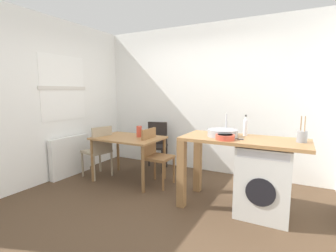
% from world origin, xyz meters
% --- Properties ---
extents(ground_plane, '(5.46, 5.46, 0.00)m').
position_xyz_m(ground_plane, '(0.00, 0.00, 0.00)').
color(ground_plane, '#4C3826').
extents(wall_back, '(4.60, 0.10, 2.70)m').
position_xyz_m(wall_back, '(0.00, 1.75, 1.35)').
color(wall_back, white).
rests_on(wall_back, ground_plane).
extents(wall_window_side, '(0.12, 3.80, 2.70)m').
position_xyz_m(wall_window_side, '(-2.15, 0.00, 1.35)').
color(wall_window_side, white).
rests_on(wall_window_side, ground_plane).
extents(radiator, '(0.10, 0.80, 0.70)m').
position_xyz_m(radiator, '(-2.02, 0.30, 0.35)').
color(radiator, white).
rests_on(radiator, ground_plane).
extents(dining_table, '(1.10, 0.76, 0.74)m').
position_xyz_m(dining_table, '(-0.95, 0.59, 0.64)').
color(dining_table, '#9E7042').
rests_on(dining_table, ground_plane).
extents(chair_person_seat, '(0.48, 0.48, 0.90)m').
position_xyz_m(chair_person_seat, '(-1.50, 0.47, 0.51)').
color(chair_person_seat, gray).
rests_on(chair_person_seat, ground_plane).
extents(chair_opposite, '(0.40, 0.40, 0.90)m').
position_xyz_m(chair_opposite, '(-0.47, 0.64, 0.51)').
color(chair_opposite, olive).
rests_on(chair_opposite, ground_plane).
extents(chair_spare_by_wall, '(0.49, 0.49, 0.90)m').
position_xyz_m(chair_spare_by_wall, '(-0.87, 1.36, 0.51)').
color(chair_spare_by_wall, black).
rests_on(chair_spare_by_wall, ground_plane).
extents(kitchen_counter, '(1.50, 0.68, 0.92)m').
position_xyz_m(kitchen_counter, '(0.73, 0.41, 0.76)').
color(kitchen_counter, '#9E7042').
rests_on(kitchen_counter, ground_plane).
extents(washing_machine, '(0.60, 0.61, 0.86)m').
position_xyz_m(washing_machine, '(1.20, 0.41, 0.43)').
color(washing_machine, silver).
rests_on(washing_machine, ground_plane).
extents(sink_basin, '(0.38, 0.38, 0.09)m').
position_xyz_m(sink_basin, '(0.68, 0.41, 0.97)').
color(sink_basin, '#9EA0A5').
rests_on(sink_basin, kitchen_counter).
extents(tap, '(0.02, 0.02, 0.28)m').
position_xyz_m(tap, '(0.68, 0.59, 1.06)').
color(tap, '#B2B2B7').
rests_on(tap, kitchen_counter).
extents(bottle_tall_green, '(0.06, 0.06, 0.27)m').
position_xyz_m(bottle_tall_green, '(0.92, 0.60, 1.04)').
color(bottle_tall_green, silver).
rests_on(bottle_tall_green, kitchen_counter).
extents(mixing_bowl, '(0.23, 0.23, 0.06)m').
position_xyz_m(mixing_bowl, '(0.76, 0.21, 0.95)').
color(mixing_bowl, '#D84C38').
rests_on(mixing_bowl, kitchen_counter).
extents(utensil_crock, '(0.11, 0.11, 0.30)m').
position_xyz_m(utensil_crock, '(1.57, 0.46, 0.99)').
color(utensil_crock, gray).
rests_on(utensil_crock, kitchen_counter).
extents(vase, '(0.09, 0.09, 0.18)m').
position_xyz_m(vase, '(-0.80, 0.69, 0.83)').
color(vase, '#D84C38').
rests_on(vase, dining_table).
extents(scissors, '(0.15, 0.06, 0.01)m').
position_xyz_m(scissors, '(0.89, 0.31, 0.92)').
color(scissors, '#B2B2B7').
rests_on(scissors, kitchen_counter).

